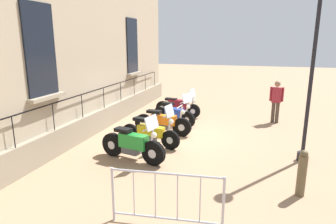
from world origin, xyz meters
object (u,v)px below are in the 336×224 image
motorcycle_green (133,145)px  lamppost (315,49)px  motorcycle_blue (174,114)px  crowd_barrier (166,198)px  motorcycle_orange (163,122)px  motorcycle_maroon (178,107)px  bollard (302,173)px  motorcycle_yellow (151,133)px  pedestrian_standing (276,99)px

motorcycle_green → lamppost: bearing=16.3°
motorcycle_blue → crowd_barrier: bearing=-75.9°
motorcycle_orange → lamppost: size_ratio=0.44×
motorcycle_maroon → lamppost: 6.43m
motorcycle_orange → motorcycle_blue: size_ratio=1.14×
motorcycle_green → bollard: (4.19, -0.76, 0.06)m
motorcycle_yellow → crowd_barrier: size_ratio=1.02×
crowd_barrier → pedestrian_standing: pedestrian_standing is taller
motorcycle_green → motorcycle_blue: 3.76m
motorcycle_yellow → motorcycle_blue: size_ratio=1.10×
motorcycle_maroon → crowd_barrier: size_ratio=1.02×
motorcycle_orange → bollard: 5.25m
lamppost → bollard: bearing=-98.6°
motorcycle_orange → crowd_barrier: bearing=-71.9°
motorcycle_blue → crowd_barrier: motorcycle_blue is taller
motorcycle_yellow → lamppost: (4.44, 0.06, 2.60)m
motorcycle_blue → pedestrian_standing: pedestrian_standing is taller
lamppost → pedestrian_standing: lamppost is taller
motorcycle_blue → pedestrian_standing: size_ratio=1.10×
crowd_barrier → motorcycle_yellow: bearing=113.6°
motorcycle_orange → pedestrian_standing: bearing=34.5°
motorcycle_orange → motorcycle_maroon: size_ratio=1.03×
motorcycle_maroon → crowd_barrier: 7.87m
motorcycle_maroon → pedestrian_standing: size_ratio=1.22×
lamppost → motorcycle_blue: bearing=150.7°
motorcycle_blue → motorcycle_maroon: size_ratio=0.91×
motorcycle_yellow → pedestrian_standing: size_ratio=1.22×
motorcycle_yellow → motorcycle_green: bearing=-92.8°
motorcycle_maroon → motorcycle_blue: bearing=-82.4°
motorcycle_orange → bollard: motorcycle_orange is taller
motorcycle_yellow → motorcycle_orange: size_ratio=0.97×
motorcycle_blue → lamppost: size_ratio=0.39×
motorcycle_orange → crowd_barrier: (1.67, -5.09, 0.14)m
motorcycle_yellow → crowd_barrier: (1.68, -3.85, 0.14)m
motorcycle_orange → pedestrian_standing: 4.76m
motorcycle_green → motorcycle_maroon: (-0.03, 5.08, -0.02)m
motorcycle_maroon → motorcycle_yellow: bearing=-88.7°
motorcycle_yellow → motorcycle_blue: motorcycle_yellow is taller
motorcycle_orange → motorcycle_blue: bearing=86.6°
crowd_barrier → motorcycle_maroon: bearing=103.0°
lamppost → bollard: 3.27m
motorcycle_maroon → motorcycle_green: bearing=-89.7°
motorcycle_green → lamppost: (4.50, 1.32, 2.57)m
crowd_barrier → bollard: crowd_barrier is taller
motorcycle_yellow → motorcycle_orange: 1.24m
motorcycle_green → lamppost: 5.35m
motorcycle_orange → crowd_barrier: size_ratio=1.05×
motorcycle_maroon → lamppost: bearing=-39.7°
crowd_barrier → pedestrian_standing: bearing=74.0°
motorcycle_maroon → crowd_barrier: motorcycle_maroon is taller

